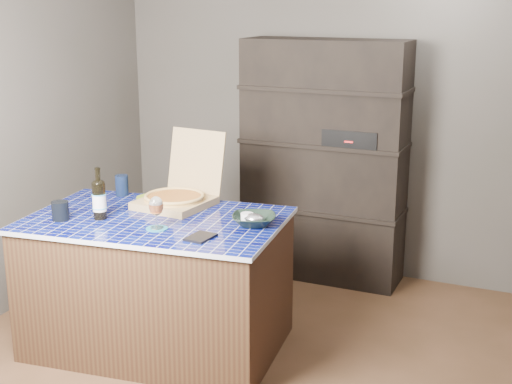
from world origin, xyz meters
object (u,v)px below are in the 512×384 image
at_px(dvd_case, 201,237).
at_px(bowl, 254,220).
at_px(kitchen_island, 158,283).
at_px(pizza_box, 177,196).
at_px(mead_bottle, 99,199).
at_px(wine_glass, 156,207).

height_order(dvd_case, bowl, bowl).
bearing_deg(dvd_case, kitchen_island, 157.93).
bearing_deg(pizza_box, kitchen_island, -81.18).
relative_size(mead_bottle, dvd_case, 1.86).
bearing_deg(pizza_box, mead_bottle, -116.66).
distance_m(kitchen_island, dvd_case, 0.63).
distance_m(pizza_box, bowl, 0.63).
relative_size(mead_bottle, wine_glass, 1.68).
distance_m(kitchen_island, bowl, 0.75).
bearing_deg(bowl, mead_bottle, -163.66).
height_order(kitchen_island, wine_glass, wine_glass).
xyz_separation_m(mead_bottle, bowl, (0.88, 0.26, -0.09)).
bearing_deg(kitchen_island, bowl, 4.37).
height_order(kitchen_island, bowl, bowl).
bearing_deg(kitchen_island, wine_glass, -62.15).
bearing_deg(wine_glass, pizza_box, 106.10).
bearing_deg(dvd_case, wine_glass, 176.87).
bearing_deg(mead_bottle, dvd_case, -6.00).
height_order(mead_bottle, dvd_case, mead_bottle).
bearing_deg(wine_glass, dvd_case, -8.22).
relative_size(pizza_box, bowl, 2.14).
relative_size(pizza_box, dvd_case, 3.20).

